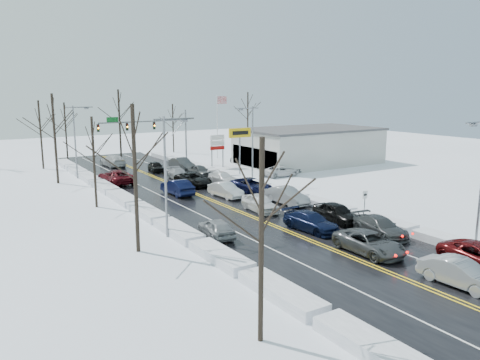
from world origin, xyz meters
TOP-DOWN VIEW (x-y plane):
  - ground at (0.00, 0.00)m, footprint 160.00×160.00m
  - road_surface at (0.00, 2.00)m, footprint 14.00×84.00m
  - snow_bank_left at (-7.60, 2.00)m, footprint 1.65×72.00m
  - snow_bank_right at (7.60, 2.00)m, footprint 1.65×72.00m
  - traffic_signal_mast at (3.45, 27.99)m, footprint 13.28×0.39m
  - tires_plus_sign at (10.50, 15.99)m, footprint 3.20×0.34m
  - used_vehicles_sign at (10.50, 22.00)m, footprint 2.20×0.22m
  - speed_limit_sign at (8.20, -8.00)m, footprint 0.55×0.09m
  - flagpole at (15.17, 30.00)m, footprint 1.87×1.20m
  - dealership_building at (23.98, 18.00)m, footprint 20.40×12.40m
  - streetlight_ne at (8.30, 10.00)m, footprint 3.20×0.25m
  - streetlight_sw at (-8.30, -4.00)m, footprint 3.20×0.25m
  - streetlight_nw at (-8.30, 24.00)m, footprint 3.20×0.25m
  - tree_left_a at (-11.00, -20.00)m, footprint 3.60×3.60m
  - tree_left_b at (-11.50, -6.00)m, footprint 4.00×4.00m
  - tree_left_c at (-10.50, 8.00)m, footprint 3.40×3.40m
  - tree_left_d at (-11.20, 22.00)m, footprint 4.20×4.20m
  - tree_left_e at (-10.80, 34.00)m, footprint 3.80×3.80m
  - tree_far_b at (-6.00, 41.00)m, footprint 3.60×3.60m
  - tree_far_c at (2.00, 39.00)m, footprint 4.40×4.40m
  - tree_far_d at (12.00, 40.50)m, footprint 3.40×3.40m
  - tree_far_e at (28.00, 41.00)m, footprint 4.20×4.20m
  - queued_car_1 at (1.80, -21.19)m, footprint 1.86×4.74m
  - queued_car_2 at (1.61, -14.65)m, footprint 2.54×5.35m
  - queued_car_3 at (1.68, -8.58)m, footprint 2.53×5.21m
  - queued_car_4 at (1.68, -1.55)m, footprint 2.25×4.77m
  - queued_car_5 at (1.95, 5.10)m, footprint 1.98×4.67m
  - queued_car_6 at (1.76, 12.17)m, footprint 3.00×5.59m
  - queued_car_7 at (1.92, 16.61)m, footprint 2.52×4.90m
  - queued_car_8 at (1.66, 23.22)m, footprint 2.19×4.26m
  - queued_car_11 at (5.19, -12.42)m, footprint 2.71×5.25m
  - queued_car_12 at (5.11, -7.89)m, footprint 2.06×4.81m
  - queued_car_13 at (5.43, -0.65)m, footprint 2.04×5.07m
  - queued_car_14 at (5.37, 5.47)m, footprint 3.08×5.77m
  - queued_car_15 at (5.21, 11.34)m, footprint 2.04×4.75m
  - queued_car_16 at (5.17, 17.08)m, footprint 1.95×4.33m
  - queued_car_17 at (5.28, 22.77)m, footprint 1.93×5.11m
  - oncoming_car_0 at (-1.81, 8.80)m, footprint 1.92×5.01m
  - oncoming_car_1 at (-5.43, 18.01)m, footprint 3.35×6.25m
  - oncoming_car_2 at (-1.85, 30.88)m, footprint 2.79×5.89m
  - oncoming_car_3 at (-5.40, -6.02)m, footprint 2.10×4.33m
  - parked_car_0 at (13.97, 11.58)m, footprint 4.86×2.30m
  - parked_car_1 at (17.17, 14.59)m, footprint 2.71×5.61m
  - parked_car_2 at (14.97, 22.44)m, footprint 1.93×4.75m

SIDE VIEW (x-z plane):
  - ground at x=0.00m, z-range 0.00..0.00m
  - snow_bank_left at x=-7.60m, z-range -0.31..0.31m
  - snow_bank_right at x=7.60m, z-range -0.31..0.31m
  - queued_car_1 at x=1.80m, z-range -0.77..0.77m
  - queued_car_2 at x=1.61m, z-range -0.74..0.74m
  - queued_car_3 at x=1.68m, z-range -0.73..0.73m
  - queued_car_4 at x=1.68m, z-range -0.79..0.79m
  - queued_car_5 at x=1.95m, z-range -0.75..0.75m
  - queued_car_6 at x=1.76m, z-range -0.75..0.75m
  - queued_car_7 at x=1.92m, z-range -0.68..0.68m
  - queued_car_8 at x=1.66m, z-range -0.69..0.69m
  - queued_car_11 at x=5.19m, z-range -0.73..0.73m
  - queued_car_12 at x=5.11m, z-range -0.81..0.81m
  - queued_car_13 at x=5.43m, z-range -0.82..0.82m
  - queued_car_14 at x=5.37m, z-range -0.77..0.77m
  - queued_car_15 at x=5.21m, z-range -0.68..0.68m
  - queued_car_16 at x=5.17m, z-range -0.72..0.72m
  - queued_car_17 at x=5.28m, z-range -0.83..0.83m
  - oncoming_car_0 at x=-1.81m, z-range -0.81..0.81m
  - oncoming_car_1 at x=-5.43m, z-range -0.83..0.83m
  - oncoming_car_2 at x=-1.85m, z-range -0.83..0.83m
  - oncoming_car_3 at x=-5.40m, z-range -0.71..0.71m
  - parked_car_0 at x=13.97m, z-range -0.67..0.67m
  - parked_car_1 at x=17.17m, z-range -0.79..0.79m
  - parked_car_2 at x=14.97m, z-range -0.81..0.81m
  - road_surface at x=0.00m, z-range 0.00..0.01m
  - speed_limit_sign at x=8.20m, z-range 0.46..2.81m
  - dealership_building at x=23.98m, z-range 0.01..5.31m
  - used_vehicles_sign at x=10.50m, z-range 0.99..5.64m
  - tires_plus_sign at x=10.50m, z-range 1.99..7.99m
  - streetlight_ne at x=8.30m, z-range 0.81..9.81m
  - streetlight_sw at x=-8.30m, z-range 0.81..9.81m
  - streetlight_nw at x=-8.30m, z-range 0.81..9.81m
  - traffic_signal_mast at x=3.45m, z-range 1.48..9.48m
  - flagpole at x=15.17m, z-range 0.93..10.93m
  - tree_left_c at x=-10.50m, z-range 1.69..10.19m
  - tree_far_d at x=12.00m, z-range 1.69..10.19m
  - tree_left_a at x=-11.00m, z-range 1.79..10.79m
  - tree_far_b at x=-6.00m, z-range 1.79..10.79m
  - tree_left_e at x=-10.80m, z-range 1.89..11.39m
  - tree_left_b at x=-11.50m, z-range 1.99..11.99m
  - tree_left_d at x=-11.20m, z-range 2.08..12.58m
  - tree_far_e at x=28.00m, z-range 2.08..12.58m
  - tree_far_c at x=2.00m, z-range 2.18..13.18m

